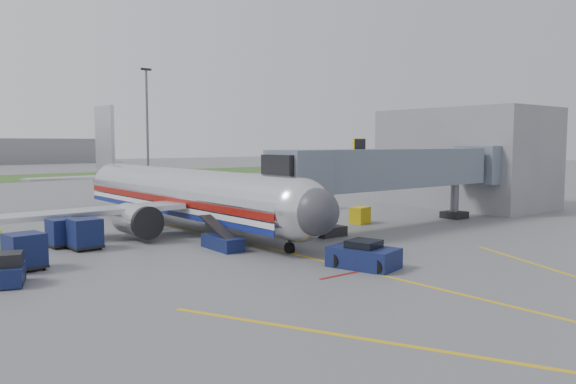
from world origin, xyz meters
TOP-DOWN VIEW (x-y plane):
  - ground at (0.00, 0.00)m, footprint 400.00×400.00m
  - apron_markings at (0.00, -7.40)m, footprint 21.52×50.00m
  - airliner at (0.00, 15.25)m, footprint 32.10×35.67m
  - jet_bridge at (12.86, 5.00)m, footprint 25.30×4.00m
  - terminal at (30.00, 10.00)m, footprint 10.00×16.00m
  - light_mast_right at (25.00, 75.00)m, footprint 2.00×0.44m
  - pushback_tug at (0.57, -3.50)m, footprint 2.97×3.93m
  - baggage_tug at (-14.83, 4.23)m, footprint 1.76×2.42m
  - baggage_cart_a at (-13.51, 7.08)m, footprint 2.02×2.02m
  - baggage_cart_b at (-9.11, 10.81)m, footprint 1.86×1.86m
  - baggage_cart_c at (-9.94, 12.54)m, footprint 1.76×1.76m
  - belt_loader at (-2.50, 5.55)m, footprint 1.44×3.99m
  - ground_power_cart at (12.31, 8.00)m, footprint 1.90×1.48m
  - ramp_worker at (-13.65, 11.87)m, footprint 0.66×0.72m

SIDE VIEW (x-z plane):
  - ground at x=0.00m, z-range 0.00..0.00m
  - apron_markings at x=0.00m, z-range 0.00..0.01m
  - belt_loader at x=-2.50m, z-range -0.48..1.44m
  - pushback_tug at x=0.57m, z-range -0.12..1.34m
  - ground_power_cart at x=12.31m, z-range -0.01..1.34m
  - baggage_tug at x=-14.83m, z-range -0.09..1.43m
  - ramp_worker at x=-13.65m, z-range 0.00..1.64m
  - baggage_cart_c at x=-9.94m, z-range 0.02..1.82m
  - baggage_cart_b at x=-9.11m, z-range 0.02..1.94m
  - baggage_cart_a at x=-13.51m, z-range 0.02..1.94m
  - airliner at x=0.00m, z-range -2.48..7.77m
  - jet_bridge at x=12.86m, z-range 1.02..7.92m
  - terminal at x=30.00m, z-range 0.00..10.00m
  - light_mast_right at x=25.00m, z-range 0.58..20.98m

